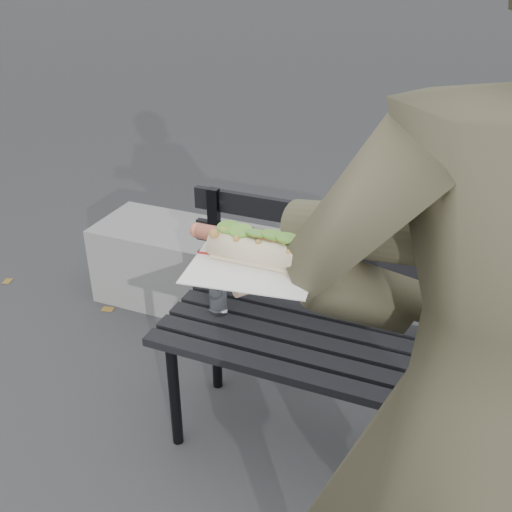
{
  "coord_description": "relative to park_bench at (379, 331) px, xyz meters",
  "views": [
    {
      "loc": [
        0.27,
        -0.77,
        1.68
      ],
      "look_at": [
        -0.04,
        -0.02,
        1.24
      ],
      "focal_mm": 42.0,
      "sensor_mm": 36.0,
      "label": 1
    }
  ],
  "objects": [
    {
      "name": "held_hotdog",
      "position": [
        0.12,
        -0.84,
        0.75
      ],
      "size": [
        0.62,
        0.3,
        0.2
      ],
      "color": "#4C4932"
    },
    {
      "name": "person",
      "position": [
        0.32,
        -0.82,
        0.43
      ],
      "size": [
        0.8,
        0.64,
        1.9
      ],
      "primitive_type": "imported",
      "rotation": [
        0.0,
        0.0,
        3.44
      ],
      "color": "#4C4932",
      "rests_on": "ground"
    },
    {
      "name": "park_bench",
      "position": [
        0.0,
        0.0,
        0.0
      ],
      "size": [
        1.5,
        0.44,
        0.88
      ],
      "color": "black",
      "rests_on": "ground"
    },
    {
      "name": "concrete_block",
      "position": [
        -0.93,
        0.64,
        -0.32
      ],
      "size": [
        1.2,
        0.4,
        0.4
      ],
      "primitive_type": "cube",
      "color": "slate",
      "rests_on": "ground"
    }
  ]
}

